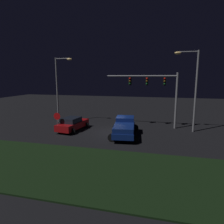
{
  "coord_description": "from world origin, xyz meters",
  "views": [
    {
      "loc": [
        5.07,
        -20.61,
        5.98
      ],
      "look_at": [
        -0.04,
        0.28,
        2.18
      ],
      "focal_mm": 31.86,
      "sensor_mm": 36.0,
      "label": 1
    }
  ],
  "objects_px": {
    "stop_sign": "(57,119)",
    "pickup_truck": "(125,126)",
    "street_lamp_left": "(60,83)",
    "traffic_signal_gantry": "(155,86)",
    "car_sedan": "(72,124)",
    "street_lamp_right": "(192,82)"
  },
  "relations": [
    {
      "from": "stop_sign",
      "to": "pickup_truck",
      "type": "bearing_deg",
      "value": 5.59
    },
    {
      "from": "pickup_truck",
      "to": "traffic_signal_gantry",
      "type": "bearing_deg",
      "value": -39.21
    },
    {
      "from": "street_lamp_right",
      "to": "street_lamp_left",
      "type": "bearing_deg",
      "value": 176.57
    },
    {
      "from": "car_sedan",
      "to": "street_lamp_right",
      "type": "relative_size",
      "value": 0.53
    },
    {
      "from": "street_lamp_left",
      "to": "stop_sign",
      "type": "height_order",
      "value": "street_lamp_left"
    },
    {
      "from": "car_sedan",
      "to": "street_lamp_left",
      "type": "xyz_separation_m",
      "value": [
        -3.29,
        3.62,
        4.53
      ]
    },
    {
      "from": "pickup_truck",
      "to": "street_lamp_right",
      "type": "distance_m",
      "value": 8.69
    },
    {
      "from": "pickup_truck",
      "to": "car_sedan",
      "type": "distance_m",
      "value": 6.18
    },
    {
      "from": "car_sedan",
      "to": "stop_sign",
      "type": "xyz_separation_m",
      "value": [
        -1.08,
        -1.43,
        0.82
      ]
    },
    {
      "from": "pickup_truck",
      "to": "traffic_signal_gantry",
      "type": "xyz_separation_m",
      "value": [
        2.79,
        4.35,
        3.9
      ]
    },
    {
      "from": "stop_sign",
      "to": "traffic_signal_gantry",
      "type": "bearing_deg",
      "value": 26.83
    },
    {
      "from": "traffic_signal_gantry",
      "to": "street_lamp_right",
      "type": "distance_m",
      "value": 4.02
    },
    {
      "from": "pickup_truck",
      "to": "stop_sign",
      "type": "xyz_separation_m",
      "value": [
        -7.21,
        -0.71,
        0.56
      ]
    },
    {
      "from": "street_lamp_right",
      "to": "stop_sign",
      "type": "relative_size",
      "value": 3.92
    },
    {
      "from": "car_sedan",
      "to": "street_lamp_right",
      "type": "distance_m",
      "value": 13.88
    },
    {
      "from": "car_sedan",
      "to": "stop_sign",
      "type": "distance_m",
      "value": 1.97
    },
    {
      "from": "traffic_signal_gantry",
      "to": "street_lamp_right",
      "type": "relative_size",
      "value": 0.95
    },
    {
      "from": "street_lamp_left",
      "to": "pickup_truck",
      "type": "bearing_deg",
      "value": -24.76
    },
    {
      "from": "pickup_truck",
      "to": "street_lamp_right",
      "type": "height_order",
      "value": "street_lamp_right"
    },
    {
      "from": "street_lamp_left",
      "to": "street_lamp_right",
      "type": "bearing_deg",
      "value": -3.43
    },
    {
      "from": "car_sedan",
      "to": "traffic_signal_gantry",
      "type": "height_order",
      "value": "traffic_signal_gantry"
    },
    {
      "from": "car_sedan",
      "to": "stop_sign",
      "type": "bearing_deg",
      "value": 150.83
    }
  ]
}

